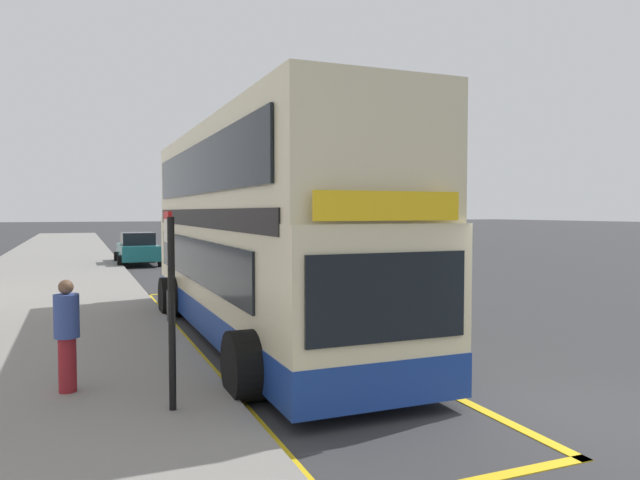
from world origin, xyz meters
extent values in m
plane|color=#333335|center=(0.00, 32.00, 0.00)|extent=(260.00, 260.00, 0.00)
cube|color=gray|center=(-7.00, 32.00, 0.07)|extent=(6.00, 76.00, 0.14)
cube|color=beige|center=(-2.45, 6.72, 1.35)|extent=(2.49, 11.35, 2.30)
cube|color=beige|center=(-2.45, 6.72, 3.45)|extent=(2.47, 11.13, 1.90)
cube|color=navy|center=(-2.45, 6.72, 0.50)|extent=(2.51, 11.37, 0.60)
cube|color=black|center=(-2.45, 6.72, 2.52)|extent=(2.52, 10.44, 0.36)
cube|color=black|center=(-3.72, 7.12, 1.65)|extent=(0.04, 9.08, 0.90)
cube|color=black|center=(-3.72, 6.72, 3.50)|extent=(0.04, 9.99, 1.00)
cube|color=black|center=(-2.45, 1.03, 1.60)|extent=(2.19, 0.04, 1.10)
cube|color=yellow|center=(-2.45, 1.03, 2.72)|extent=(1.99, 0.04, 0.36)
cylinder|color=black|center=(-3.79, 2.64, 0.50)|extent=(0.56, 1.00, 1.00)
cylinder|color=black|center=(-1.11, 2.64, 0.50)|extent=(0.56, 1.00, 1.00)
cylinder|color=black|center=(-3.79, 9.84, 0.50)|extent=(0.56, 1.00, 1.00)
cylinder|color=black|center=(-1.11, 9.84, 0.50)|extent=(0.56, 1.00, 1.00)
cube|color=gold|center=(-3.92, 6.70, 0.01)|extent=(0.16, 14.83, 0.01)
cube|color=gold|center=(-1.01, 6.70, 0.01)|extent=(0.16, 14.83, 0.01)
cube|color=gold|center=(-2.46, 14.04, 0.01)|extent=(3.07, 0.16, 0.01)
cylinder|color=black|center=(-4.88, 2.23, 1.36)|extent=(0.09, 0.09, 2.44)
cube|color=silver|center=(-4.88, 2.49, 2.40)|extent=(0.05, 0.42, 0.30)
cube|color=red|center=(-4.88, 2.49, 2.60)|extent=(0.05, 0.42, 0.10)
cube|color=black|center=(-4.88, 2.33, 1.44)|extent=(0.06, 0.28, 0.40)
cube|color=#196066|center=(-3.20, 25.30, 0.66)|extent=(1.76, 4.20, 0.72)
cube|color=black|center=(-3.20, 25.20, 1.32)|extent=(1.52, 1.90, 0.60)
cylinder|color=black|center=(-4.13, 26.60, 0.30)|extent=(0.22, 0.60, 0.60)
cylinder|color=black|center=(-2.26, 26.60, 0.30)|extent=(0.22, 0.60, 0.60)
cylinder|color=black|center=(-4.13, 23.99, 0.30)|extent=(0.22, 0.60, 0.60)
cylinder|color=black|center=(-2.26, 23.99, 0.30)|extent=(0.22, 0.60, 0.60)
cube|color=#196066|center=(3.10, 32.14, 0.66)|extent=(1.76, 4.20, 0.72)
cube|color=black|center=(3.10, 32.04, 1.32)|extent=(1.52, 1.90, 0.60)
cylinder|color=black|center=(2.16, 33.44, 0.30)|extent=(0.22, 0.60, 0.60)
cylinder|color=black|center=(4.03, 33.44, 0.30)|extent=(0.22, 0.60, 0.60)
cylinder|color=black|center=(2.16, 30.83, 0.30)|extent=(0.22, 0.60, 0.60)
cylinder|color=black|center=(4.03, 30.83, 0.30)|extent=(0.22, 0.60, 0.60)
cylinder|color=maroon|center=(-6.12, 3.55, 0.52)|extent=(0.24, 0.24, 0.76)
cylinder|color=#33478C|center=(-6.12, 3.55, 1.20)|extent=(0.34, 0.34, 0.60)
sphere|color=brown|center=(-6.12, 3.55, 1.61)|extent=(0.20, 0.20, 0.20)
camera|label=1|loc=(-5.96, -5.31, 2.65)|focal=33.23mm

